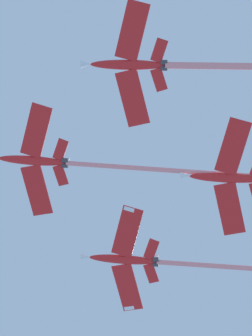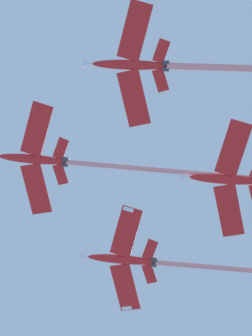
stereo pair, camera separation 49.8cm
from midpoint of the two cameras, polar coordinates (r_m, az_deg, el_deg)
jet_lead at (r=108.00m, az=-4.46°, el=0.40°), size 20.19×48.17×8.92m
jet_left_wing at (r=100.57m, az=6.79°, el=9.08°), size 20.15×49.70×9.33m
jet_right_wing at (r=111.12m, az=5.19°, el=-8.52°), size 20.15×56.23×10.89m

